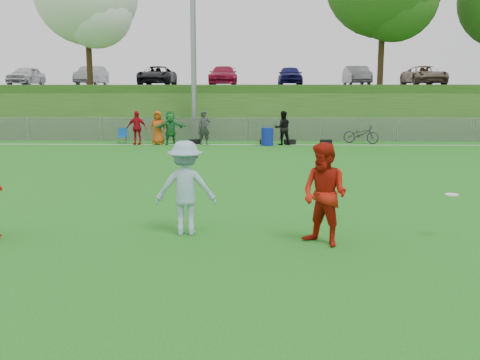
{
  "coord_description": "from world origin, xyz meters",
  "views": [
    {
      "loc": [
        0.26,
        -8.88,
        2.68
      ],
      "look_at": [
        0.03,
        0.5,
        1.12
      ],
      "focal_mm": 40.0,
      "sensor_mm": 36.0,
      "label": 1
    }
  ],
  "objects_px": {
    "player_red_center": "(325,194)",
    "frisbee": "(452,195)",
    "bicycle": "(361,134)",
    "recycling_bin": "(267,137)",
    "player_blue": "(186,188)"
  },
  "relations": [
    {
      "from": "frisbee",
      "to": "recycling_bin",
      "type": "bearing_deg",
      "value": 99.79
    },
    {
      "from": "player_blue",
      "to": "frisbee",
      "type": "height_order",
      "value": "player_blue"
    },
    {
      "from": "bicycle",
      "to": "recycling_bin",
      "type": "bearing_deg",
      "value": 133.08
    },
    {
      "from": "frisbee",
      "to": "recycling_bin",
      "type": "height_order",
      "value": "recycling_bin"
    },
    {
      "from": "recycling_bin",
      "to": "bicycle",
      "type": "height_order",
      "value": "bicycle"
    },
    {
      "from": "player_blue",
      "to": "recycling_bin",
      "type": "xyz_separation_m",
      "value": [
        1.96,
        16.7,
        -0.44
      ]
    },
    {
      "from": "player_red_center",
      "to": "player_blue",
      "type": "relative_size",
      "value": 1.02
    },
    {
      "from": "player_red_center",
      "to": "frisbee",
      "type": "relative_size",
      "value": 7.59
    },
    {
      "from": "player_blue",
      "to": "bicycle",
      "type": "height_order",
      "value": "player_blue"
    },
    {
      "from": "player_red_center",
      "to": "bicycle",
      "type": "bearing_deg",
      "value": 118.63
    },
    {
      "from": "recycling_bin",
      "to": "bicycle",
      "type": "distance_m",
      "value": 5.04
    },
    {
      "from": "player_red_center",
      "to": "bicycle",
      "type": "distance_m",
      "value": 19.11
    },
    {
      "from": "player_red_center",
      "to": "frisbee",
      "type": "height_order",
      "value": "player_red_center"
    },
    {
      "from": "player_blue",
      "to": "player_red_center",
      "type": "bearing_deg",
      "value": 161.94
    },
    {
      "from": "frisbee",
      "to": "player_blue",
      "type": "bearing_deg",
      "value": 177.68
    }
  ]
}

